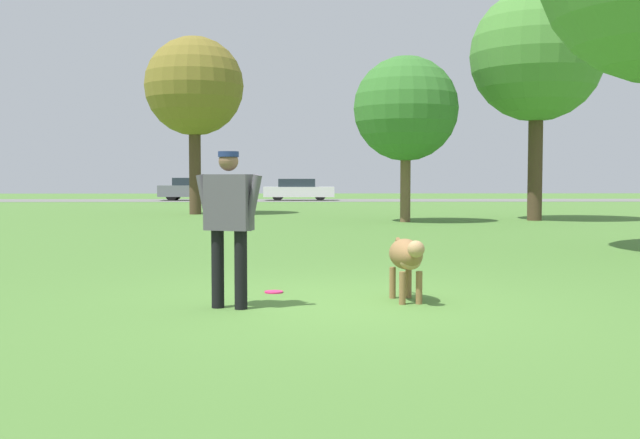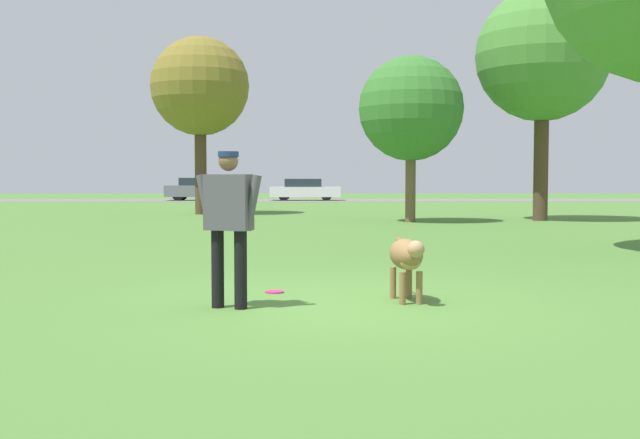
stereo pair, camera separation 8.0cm
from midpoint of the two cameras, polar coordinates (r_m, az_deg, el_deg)
The scene contains 10 objects.
ground_plane at distance 8.01m, azimuth 0.26°, elevation -6.42°, with size 120.00×120.00×0.00m, color #4C7A33.
far_road_strip at distance 45.85m, azimuth -1.04°, elevation 1.47°, with size 120.00×6.00×0.01m.
person at distance 7.67m, azimuth -7.25°, elevation 0.32°, with size 0.72×0.37×1.61m.
dog at distance 8.11m, azimuth 6.33°, elevation -2.82°, with size 0.42×1.04×0.69m.
frisbee at distance 8.77m, azimuth -3.80°, elevation -5.53°, with size 0.22×0.22×0.02m.
tree_mid_center at distance 23.19m, azimuth 6.46°, elevation 8.36°, with size 3.19×3.19×5.07m.
tree_far_right at distance 25.05m, azimuth 16.10°, elevation 11.88°, with size 4.18×4.18×7.32m.
tree_far_left at distance 28.56m, azimuth -9.64°, elevation 9.91°, with size 3.66×3.66×6.60m.
parked_car_grey at distance 46.37m, azimuth -9.67°, elevation 2.29°, with size 4.18×1.75×1.39m.
parked_car_white at distance 45.74m, azimuth -1.70°, elevation 2.28°, with size 4.30×1.73×1.33m.
Camera 1 is at (-0.26, -7.89, 1.33)m, focal length 42.00 mm.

